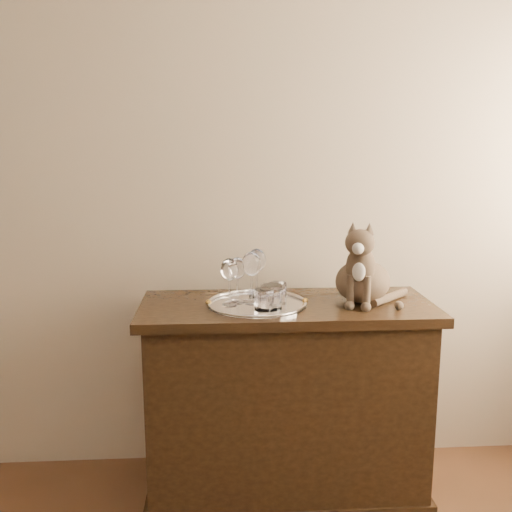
{
  "coord_description": "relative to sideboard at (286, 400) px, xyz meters",
  "views": [
    {
      "loc": [
        0.33,
        -0.3,
        1.48
      ],
      "look_at": [
        0.47,
        1.95,
        1.05
      ],
      "focal_mm": 40.0,
      "sensor_mm": 36.0,
      "label": 1
    }
  ],
  "objects": [
    {
      "name": "wall_back",
      "position": [
        -0.6,
        0.31,
        0.93
      ],
      "size": [
        4.0,
        0.1,
        2.7
      ],
      "primitive_type": "cube",
      "color": "tan",
      "rests_on": "ground"
    },
    {
      "name": "sideboard",
      "position": [
        0.0,
        0.0,
        0.0
      ],
      "size": [
        1.2,
        0.5,
        0.85
      ],
      "primitive_type": null,
      "color": "black",
      "rests_on": "ground"
    },
    {
      "name": "tray",
      "position": [
        -0.12,
        -0.03,
        0.43
      ],
      "size": [
        0.4,
        0.4,
        0.01
      ],
      "primitive_type": "cylinder",
      "color": "white",
      "rests_on": "sideboard"
    },
    {
      "name": "wine_glass_a",
      "position": [
        -0.2,
        0.01,
        0.53
      ],
      "size": [
        0.07,
        0.07,
        0.19
      ],
      "primitive_type": null,
      "color": "white",
      "rests_on": "tray"
    },
    {
      "name": "wine_glass_b",
      "position": [
        -0.12,
        0.09,
        0.54
      ],
      "size": [
        0.08,
        0.08,
        0.21
      ],
      "primitive_type": null,
      "color": "silver",
      "rests_on": "tray"
    },
    {
      "name": "wine_glass_c",
      "position": [
        -0.23,
        -0.03,
        0.53
      ],
      "size": [
        0.07,
        0.07,
        0.19
      ],
      "primitive_type": null,
      "color": "white",
      "rests_on": "tray"
    },
    {
      "name": "wine_glass_d",
      "position": [
        -0.15,
        0.0,
        0.54
      ],
      "size": [
        0.08,
        0.08,
        0.21
      ],
      "primitive_type": null,
      "color": "silver",
      "rests_on": "tray"
    },
    {
      "name": "tumbler_a",
      "position": [
        -0.07,
        -0.1,
        0.48
      ],
      "size": [
        0.09,
        0.09,
        0.1
      ],
      "primitive_type": "cylinder",
      "color": "white",
      "rests_on": "tray"
    },
    {
      "name": "tumbler_b",
      "position": [
        -0.1,
        -0.12,
        0.47
      ],
      "size": [
        0.07,
        0.07,
        0.08
      ],
      "primitive_type": "cylinder",
      "color": "white",
      "rests_on": "tray"
    },
    {
      "name": "tumbler_c",
      "position": [
        -0.04,
        -0.02,
        0.48
      ],
      "size": [
        0.08,
        0.08,
        0.08
      ],
      "primitive_type": "cylinder",
      "color": "white",
      "rests_on": "tray"
    },
    {
      "name": "cat",
      "position": [
        0.31,
        0.01,
        0.6
      ],
      "size": [
        0.44,
        0.42,
        0.34
      ],
      "primitive_type": null,
      "rotation": [
        0.0,
        0.0,
        -0.38
      ],
      "color": "#483C2B",
      "rests_on": "sideboard"
    }
  ]
}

